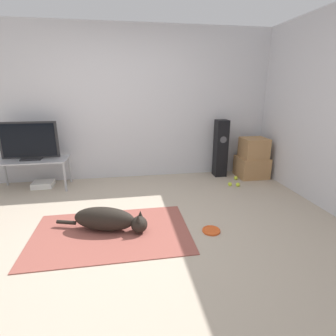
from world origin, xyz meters
TOP-DOWN VIEW (x-y plane):
  - ground_plane at (0.00, 0.00)m, footprint 12.00×12.00m
  - wall_back at (0.00, 2.10)m, footprint 8.00×0.06m
  - area_rug at (-0.21, 0.12)m, footprint 1.73×1.10m
  - dog at (-0.23, 0.18)m, footprint 1.03×0.43m
  - frisbee at (0.91, -0.03)m, footprint 0.21×0.21m
  - cardboard_box_lower at (2.24, 1.70)m, footprint 0.51×0.47m
  - cardboard_box_upper at (2.25, 1.68)m, footprint 0.43×0.40m
  - floor_speaker at (1.69, 1.86)m, footprint 0.21×0.22m
  - tv_stand at (-1.46, 1.74)m, footprint 1.07×0.49m
  - tv at (-1.46, 1.74)m, footprint 0.85×0.20m
  - tennis_ball_by_boxes at (1.90, 1.57)m, footprint 0.07×0.07m
  - tennis_ball_near_speaker at (1.80, 1.25)m, footprint 0.07×0.07m
  - tennis_ball_loose_on_carpet at (1.68, 1.30)m, footprint 0.07×0.07m
  - game_console at (-1.36, 1.77)m, footprint 0.32×0.28m

SIDE VIEW (x-z plane):
  - ground_plane at x=0.00m, z-range 0.00..0.00m
  - area_rug at x=-0.21m, z-range 0.00..0.01m
  - frisbee at x=0.91m, z-range 0.00..0.03m
  - tennis_ball_by_boxes at x=1.90m, z-range 0.00..0.07m
  - tennis_ball_near_speaker at x=1.80m, z-range 0.00..0.07m
  - tennis_ball_loose_on_carpet at x=1.68m, z-range 0.00..0.07m
  - game_console at x=-1.36m, z-range 0.00..0.09m
  - dog at x=-0.23m, z-range 0.01..0.28m
  - cardboard_box_lower at x=2.24m, z-range 0.00..0.36m
  - tv_stand at x=-1.46m, z-range 0.19..0.67m
  - floor_speaker at x=1.69m, z-range 0.00..1.02m
  - cardboard_box_upper at x=2.25m, z-range 0.36..0.71m
  - tv at x=-1.46m, z-range 0.48..1.07m
  - wall_back at x=0.00m, z-range 0.00..2.55m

